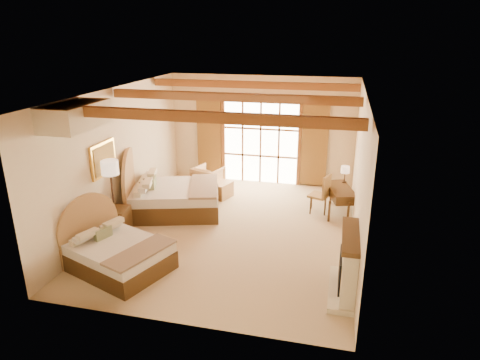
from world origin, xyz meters
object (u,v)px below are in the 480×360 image
(bed_near, at_px, (113,251))
(bed_far, at_px, (168,195))
(desk, at_px, (339,199))
(nightstand, at_px, (116,222))
(armchair, at_px, (208,178))

(bed_near, relative_size, bed_far, 0.85)
(bed_near, xyz_separation_m, desk, (4.23, 3.77, 0.00))
(bed_far, relative_size, desk, 1.98)
(nightstand, relative_size, desk, 0.48)
(desk, bearing_deg, bed_far, 175.89)
(armchair, xyz_separation_m, desk, (3.74, -0.82, 0.01))
(bed_far, bearing_deg, nightstand, -128.05)
(nightstand, distance_m, desk, 5.46)
(bed_far, bearing_deg, bed_near, -105.74)
(bed_near, bearing_deg, armchair, 104.78)
(bed_far, relative_size, armchair, 3.49)
(bed_far, bearing_deg, desk, -4.33)
(armchair, relative_size, desk, 0.57)
(bed_far, height_order, desk, bed_far)
(armchair, bearing_deg, nightstand, 88.43)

